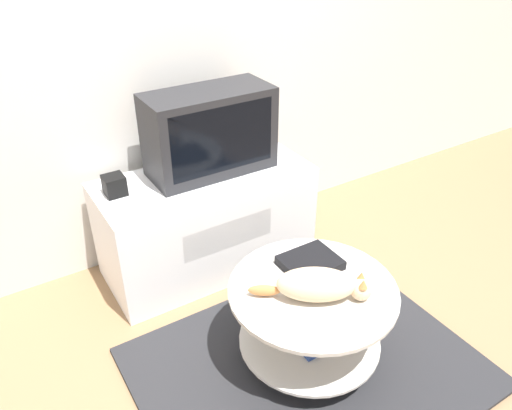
# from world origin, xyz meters

# --- Properties ---
(ground_plane) EXTENTS (12.00, 12.00, 0.00)m
(ground_plane) POSITION_xyz_m (0.00, 0.00, 0.00)
(ground_plane) COLOR #93704C
(wall_back) EXTENTS (8.00, 0.05, 2.60)m
(wall_back) POSITION_xyz_m (0.00, 1.28, 1.30)
(wall_back) COLOR silver
(wall_back) RESTS_ON ground_plane
(rug) EXTENTS (1.45, 1.15, 0.02)m
(rug) POSITION_xyz_m (0.00, 0.00, 0.01)
(rug) COLOR #28282B
(rug) RESTS_ON ground_plane
(tv_stand) EXTENTS (1.14, 0.51, 0.57)m
(tv_stand) POSITION_xyz_m (-0.02, 0.93, 0.29)
(tv_stand) COLOR white
(tv_stand) RESTS_ON ground_plane
(tv) EXTENTS (0.66, 0.30, 0.44)m
(tv) POSITION_xyz_m (0.05, 0.97, 0.79)
(tv) COLOR #232326
(tv) RESTS_ON tv_stand
(speaker) EXTENTS (0.10, 0.10, 0.10)m
(speaker) POSITION_xyz_m (-0.47, 0.99, 0.62)
(speaker) COLOR black
(speaker) RESTS_ON tv_stand
(coffee_table) EXTENTS (0.72, 0.72, 0.40)m
(coffee_table) POSITION_xyz_m (0.04, 0.05, 0.27)
(coffee_table) COLOR #B2B2B7
(coffee_table) RESTS_ON rug
(dvd_box) EXTENTS (0.24, 0.20, 0.04)m
(dvd_box) POSITION_xyz_m (0.12, 0.17, 0.44)
(dvd_box) COLOR black
(dvd_box) RESTS_ON coffee_table
(cat) EXTENTS (0.44, 0.32, 0.14)m
(cat) POSITION_xyz_m (0.02, -0.00, 0.49)
(cat) COLOR beige
(cat) RESTS_ON coffee_table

